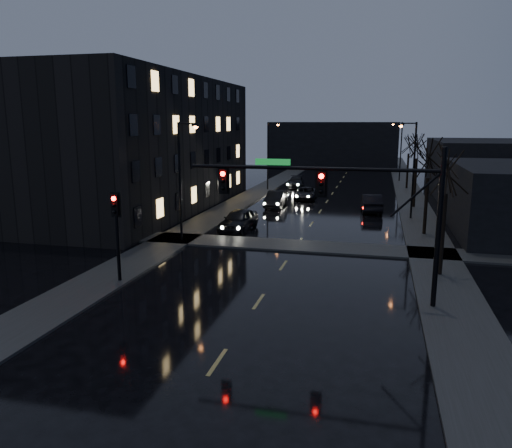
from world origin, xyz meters
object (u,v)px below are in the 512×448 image
Objects in this scene: oncoming_car_a at (239,220)px; oncoming_car_b at (276,199)px; oncoming_car_d at (296,182)px; lead_car at (371,203)px; oncoming_car_c at (306,193)px.

oncoming_car_b is at bearing 92.20° from oncoming_car_a.
oncoming_car_a is 11.10m from oncoming_car_b.
lead_car is at bearing -63.40° from oncoming_car_d.
lead_car reaches higher than oncoming_car_b.
oncoming_car_b is 8.94m from lead_car.
lead_car is at bearing -43.13° from oncoming_car_c.
oncoming_car_b is at bearing -114.18° from oncoming_car_c.
oncoming_car_b reaches higher than oncoming_car_d.
oncoming_car_b is 0.99× the size of oncoming_car_d.
oncoming_car_d is (-0.51, 14.82, -0.08)m from oncoming_car_b.
oncoming_car_a reaches higher than oncoming_car_d.
oncoming_car_d reaches higher than oncoming_car_c.
oncoming_car_c is at bearing -45.70° from lead_car.
oncoming_car_d is at bearing 91.09° from oncoming_car_b.
oncoming_car_b is (0.58, 11.08, -0.05)m from oncoming_car_a.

